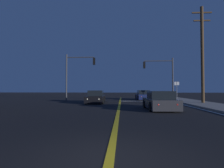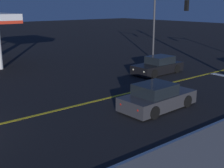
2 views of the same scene
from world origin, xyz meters
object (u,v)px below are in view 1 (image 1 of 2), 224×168
car_mid_block_charcoal (160,101)px  traffic_signal_near_right (162,72)px  car_parked_curb_navy (143,96)px  street_sign_corner (177,88)px  traffic_signal_far_left (77,70)px  utility_pole_right (202,53)px  car_side_waiting_black (96,98)px

car_mid_block_charcoal → traffic_signal_near_right: (2.67, 11.70, 3.25)m
car_parked_curb_navy → street_sign_corner: bearing=-47.9°
car_mid_block_charcoal → traffic_signal_far_left: (-8.72, 10.30, 3.47)m
car_parked_curb_navy → street_sign_corner: size_ratio=1.77×
utility_pole_right → traffic_signal_near_right: bearing=111.0°
traffic_signal_far_left → car_side_waiting_black: bearing=-52.9°
traffic_signal_near_right → street_sign_corner: bearing=112.2°
car_parked_curb_navy → traffic_signal_far_left: size_ratio=0.70×
utility_pole_right → street_sign_corner: bearing=110.1°
street_sign_corner → utility_pole_right: bearing=-69.9°
utility_pole_right → street_sign_corner: size_ratio=4.02×
car_parked_curb_navy → traffic_signal_near_right: (2.45, -0.89, 3.25)m
car_side_waiting_black → street_sign_corner: size_ratio=1.79×
car_side_waiting_black → traffic_signal_far_left: size_ratio=0.71×
car_mid_block_charcoal → car_parked_curb_navy: bearing=86.8°
car_parked_curb_navy → traffic_signal_far_left: 9.86m
traffic_signal_near_right → traffic_signal_far_left: 11.48m
car_mid_block_charcoal → car_parked_curb_navy: (0.22, 12.59, -0.00)m
car_mid_block_charcoal → traffic_signal_near_right: bearing=74.9°
car_side_waiting_black → utility_pole_right: 11.72m
traffic_signal_near_right → traffic_signal_far_left: traffic_signal_far_left is taller
car_parked_curb_navy → traffic_signal_near_right: size_ratio=0.75×
car_mid_block_charcoal → traffic_signal_far_left: size_ratio=0.70×
car_side_waiting_black → traffic_signal_far_left: 6.28m
traffic_signal_near_right → street_sign_corner: 3.75m
car_mid_block_charcoal → car_side_waiting_black: 8.27m
car_parked_curb_navy → car_side_waiting_black: same height
car_side_waiting_black → street_sign_corner: street_sign_corner is taller
car_parked_curb_navy → traffic_signal_far_left: (-8.94, -2.29, 3.47)m
car_parked_curb_navy → utility_pole_right: size_ratio=0.44×
traffic_signal_far_left → street_sign_corner: bearing=-6.4°
car_mid_block_charcoal → street_sign_corner: street_sign_corner is taller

